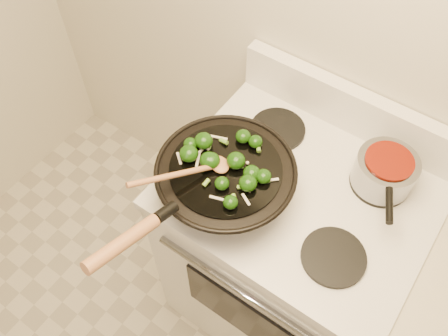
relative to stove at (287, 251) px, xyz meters
The scene contains 5 objects.
stove is the anchor object (origin of this frame).
wok 0.58m from the stove, 138.81° to the right, with size 0.40×0.66×0.25m.
stirfry 0.65m from the stove, 142.26° to the right, with size 0.29×0.25×0.05m.
wooden_spoon 0.70m from the stove, 135.96° to the right, with size 0.17×0.27×0.10m.
saucepan 0.57m from the stove, 38.79° to the left, with size 0.18×0.28×0.11m.
Camera 1 is at (-0.04, 0.40, 2.13)m, focal length 38.00 mm.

